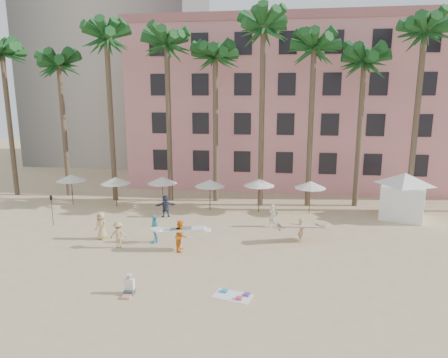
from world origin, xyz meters
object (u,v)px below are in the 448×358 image
cabana (404,191)px  carrier_white (181,235)px  pink_hotel (304,107)px  carrier_yellow (301,228)px

cabana → carrier_white: (-15.16, -8.82, -1.06)m
carrier_white → pink_hotel: bearing=69.9°
pink_hotel → carrier_white: bearing=-110.1°
carrier_yellow → carrier_white: 7.67m
pink_hotel → cabana: 16.35m
carrier_yellow → cabana: bearing=38.7°
cabana → carrier_white: size_ratio=1.94×
pink_hotel → carrier_white: 24.84m
pink_hotel → carrier_white: pink_hotel is taller
pink_hotel → carrier_white: size_ratio=11.80×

